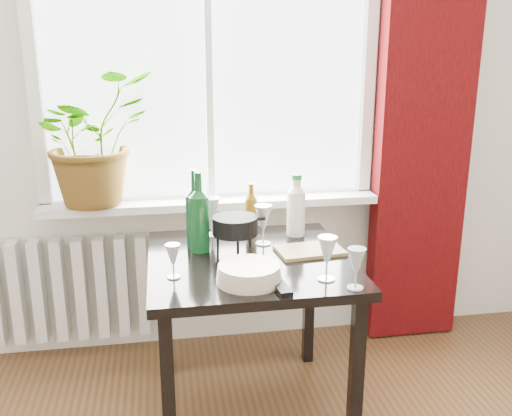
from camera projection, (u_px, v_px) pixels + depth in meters
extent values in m
cube|color=white|center=(208.00, 47.00, 2.80)|extent=(1.72, 0.08, 1.62)
cube|color=white|center=(212.00, 202.00, 2.95)|extent=(1.72, 0.20, 0.04)
cube|color=#350406|center=(425.00, 107.00, 2.97)|extent=(0.50, 0.12, 2.56)
cube|color=silver|center=(71.00, 289.00, 2.98)|extent=(0.80, 0.10, 0.55)
cube|color=black|center=(250.00, 262.00, 2.42)|extent=(0.85, 0.85, 0.04)
cube|color=black|center=(169.00, 397.00, 2.12)|extent=(0.05, 0.05, 0.70)
cube|color=black|center=(165.00, 310.00, 2.81)|extent=(0.05, 0.05, 0.70)
cube|color=black|center=(356.00, 378.00, 2.24)|extent=(0.05, 0.05, 0.70)
cube|color=black|center=(309.00, 299.00, 2.93)|extent=(0.05, 0.05, 0.70)
imported|color=#367920|center=(92.00, 138.00, 2.77)|extent=(0.78, 0.77, 0.65)
cylinder|color=beige|center=(249.00, 274.00, 2.17)|extent=(0.29, 0.29, 0.07)
cube|color=black|center=(280.00, 286.00, 2.12)|extent=(0.06, 0.17, 0.02)
cube|color=olive|center=(310.00, 250.00, 2.48)|extent=(0.30, 0.21, 0.02)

